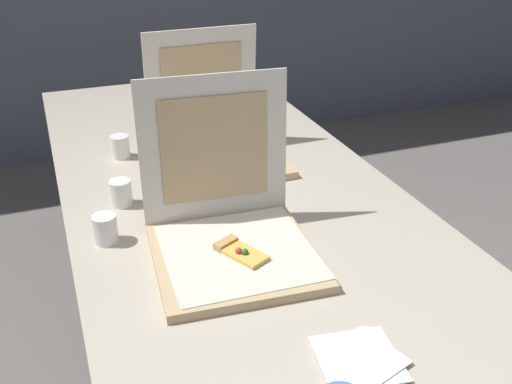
{
  "coord_description": "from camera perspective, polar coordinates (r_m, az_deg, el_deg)",
  "views": [
    {
      "loc": [
        -0.45,
        -0.81,
        1.51
      ],
      "look_at": [
        0.02,
        0.44,
        0.82
      ],
      "focal_mm": 41.14,
      "sensor_mm": 36.0,
      "label": 1
    }
  ],
  "objects": [
    {
      "name": "cup_white_near_center",
      "position": [
        1.44,
        -14.45,
        -3.5
      ],
      "size": [
        0.06,
        0.06,
        0.07
      ],
      "primitive_type": "cylinder",
      "color": "white",
      "rests_on": "table"
    },
    {
      "name": "table",
      "position": [
        1.68,
        -2.61,
        -0.97
      ],
      "size": [
        0.91,
        2.19,
        0.76
      ],
      "color": "#BCB29E",
      "rests_on": "ground"
    },
    {
      "name": "cup_white_far",
      "position": [
        1.89,
        -13.07,
        4.33
      ],
      "size": [
        0.06,
        0.06,
        0.07
      ],
      "primitive_type": "cylinder",
      "color": "white",
      "rests_on": "table"
    },
    {
      "name": "napkin_pile",
      "position": [
        1.11,
        10.11,
        -15.51
      ],
      "size": [
        0.16,
        0.16,
        0.01
      ],
      "color": "white",
      "rests_on": "table"
    },
    {
      "name": "pizza_box_middle",
      "position": [
        1.81,
        -3.87,
        4.75
      ],
      "size": [
        0.36,
        0.37,
        0.38
      ],
      "rotation": [
        0.0,
        0.0,
        0.01
      ],
      "color": "tan",
      "rests_on": "table"
    },
    {
      "name": "pizza_box_front",
      "position": [
        1.35,
        -2.51,
        -3.83
      ],
      "size": [
        0.39,
        0.41,
        0.38
      ],
      "rotation": [
        0.0,
        0.0,
        -0.08
      ],
      "color": "tan",
      "rests_on": "table"
    },
    {
      "name": "cup_white_mid",
      "position": [
        1.59,
        -12.99,
        -0.08
      ],
      "size": [
        0.06,
        0.06,
        0.07
      ],
      "primitive_type": "cylinder",
      "color": "white",
      "rests_on": "table"
    }
  ]
}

